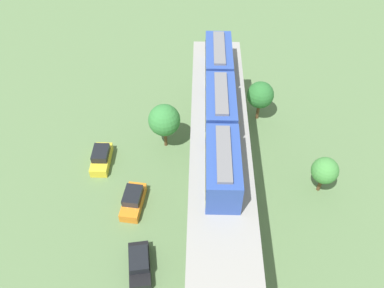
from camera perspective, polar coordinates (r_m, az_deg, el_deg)
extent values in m
plane|color=#5B7A4C|center=(41.71, 3.41, -6.13)|extent=(120.00, 120.00, 0.00)
cylinder|color=#999691|center=(33.50, 4.00, -15.06)|extent=(1.90, 1.90, 7.35)
cylinder|color=#999691|center=(38.86, 3.64, -2.83)|extent=(1.90, 1.90, 7.35)
cylinder|color=#999691|center=(45.54, 3.39, 6.14)|extent=(1.90, 1.90, 7.35)
cube|color=#999691|center=(35.88, 3.94, 1.42)|extent=(5.20, 28.85, 0.80)
cube|color=#2D4CA5|center=(30.75, 4.38, -3.34)|extent=(2.60, 6.60, 3.00)
cube|color=black|center=(30.56, 4.40, -3.03)|extent=(2.64, 6.07, 0.70)
cube|color=yellow|center=(31.32, 4.30, -4.22)|extent=(2.64, 6.34, 0.24)
cube|color=slate|center=(29.53, 4.55, -1.30)|extent=(1.10, 5.61, 0.24)
cube|color=#2D4CA5|center=(35.63, 4.04, 5.22)|extent=(2.60, 6.60, 3.00)
cube|color=black|center=(35.47, 4.06, 5.52)|extent=(2.64, 6.07, 0.70)
cube|color=yellow|center=(36.13, 3.98, 4.32)|extent=(2.64, 6.34, 0.24)
cube|color=slate|center=(34.59, 4.18, 7.24)|extent=(1.10, 5.61, 0.24)
cube|color=#2D4CA5|center=(41.12, 3.78, 11.61)|extent=(2.60, 6.60, 3.00)
cube|color=black|center=(40.98, 3.80, 11.89)|extent=(2.64, 6.07, 0.70)
cube|color=yellow|center=(41.55, 3.73, 10.76)|extent=(2.64, 6.34, 0.24)
cube|color=slate|center=(40.22, 3.90, 13.50)|extent=(1.10, 5.61, 0.24)
cube|color=black|center=(36.70, -7.45, -16.80)|extent=(2.43, 4.43, 1.00)
cube|color=black|center=(35.99, -7.56, -15.96)|extent=(1.98, 2.53, 0.76)
cube|color=yellow|center=(44.46, -12.72, -2.18)|extent=(1.82, 4.21, 1.00)
cube|color=black|center=(43.91, -12.87, -1.28)|extent=(1.65, 2.31, 0.76)
cube|color=orange|center=(40.32, -8.34, -8.18)|extent=(2.27, 4.38, 1.00)
cube|color=black|center=(39.70, -8.45, -7.26)|extent=(1.89, 2.47, 0.76)
cylinder|color=brown|center=(44.61, -3.81, 1.16)|extent=(0.36, 0.36, 2.89)
sphere|color=#38843D|center=(42.95, -3.96, 3.42)|extent=(3.46, 3.46, 3.46)
cylinder|color=brown|center=(42.57, 17.79, -5.23)|extent=(0.36, 0.36, 2.29)
sphere|color=#479342|center=(41.18, 18.37, -3.60)|extent=(2.67, 2.67, 2.67)
cylinder|color=brown|center=(48.51, 9.38, 4.89)|extent=(0.36, 0.36, 2.73)
sphere|color=#2D7233|center=(47.10, 9.70, 6.90)|extent=(3.10, 3.10, 3.10)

